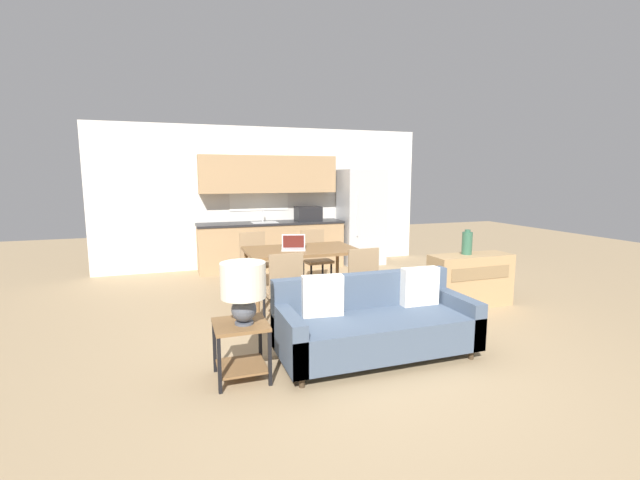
% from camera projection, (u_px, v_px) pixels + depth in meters
% --- Properties ---
extents(ground_plane, '(20.00, 20.00, 0.00)m').
position_uv_depth(ground_plane, '(367.00, 355.00, 4.26)').
color(ground_plane, '#9E8460').
extents(wall_back, '(6.40, 0.07, 2.70)m').
position_uv_depth(wall_back, '(267.00, 197.00, 8.38)').
color(wall_back, silver).
rests_on(wall_back, ground_plane).
extents(kitchen_counter, '(2.77, 0.65, 2.15)m').
position_uv_depth(kitchen_counter, '(272.00, 225.00, 8.18)').
color(kitchen_counter, tan).
rests_on(kitchen_counter, ground_plane).
extents(refrigerator, '(0.81, 0.76, 1.90)m').
position_uv_depth(refrigerator, '(361.00, 217.00, 8.65)').
color(refrigerator, '#B7BABC').
rests_on(refrigerator, ground_plane).
extents(dining_table, '(1.51, 0.95, 0.78)m').
position_uv_depth(dining_table, '(301.00, 253.00, 5.89)').
color(dining_table, brown).
rests_on(dining_table, ground_plane).
extents(couch, '(1.93, 0.80, 0.82)m').
position_uv_depth(couch, '(374.00, 323.00, 4.23)').
color(couch, '#3D2D1E').
rests_on(couch, ground_plane).
extents(side_table, '(0.46, 0.46, 0.51)m').
position_uv_depth(side_table, '(241.00, 341.00, 3.73)').
color(side_table, brown).
rests_on(side_table, ground_plane).
extents(table_lamp, '(0.39, 0.39, 0.54)m').
position_uv_depth(table_lamp, '(243.00, 286.00, 3.63)').
color(table_lamp, '#4C515B').
rests_on(table_lamp, side_table).
extents(credenza, '(1.15, 0.41, 0.71)m').
position_uv_depth(credenza, '(470.00, 280.00, 5.86)').
color(credenza, tan).
rests_on(credenza, ground_plane).
extents(vase, '(0.14, 0.14, 0.34)m').
position_uv_depth(vase, '(467.00, 243.00, 5.81)').
color(vase, '#336047').
rests_on(vase, credenza).
extents(dining_chair_far_right, '(0.45, 0.45, 0.91)m').
position_uv_depth(dining_chair_far_right, '(315.00, 256.00, 6.85)').
color(dining_chair_far_right, '#997A56').
rests_on(dining_chair_far_right, ground_plane).
extents(dining_chair_far_left, '(0.46, 0.46, 0.91)m').
position_uv_depth(dining_chair_far_left, '(255.00, 260.00, 6.54)').
color(dining_chair_far_left, '#997A56').
rests_on(dining_chair_far_left, ground_plane).
extents(dining_chair_near_right, '(0.43, 0.43, 0.91)m').
position_uv_depth(dining_chair_near_right, '(359.00, 280.00, 5.28)').
color(dining_chair_near_right, '#997A56').
rests_on(dining_chair_near_right, ground_plane).
extents(dining_chair_near_left, '(0.44, 0.44, 0.91)m').
position_uv_depth(dining_chair_near_left, '(283.00, 287.00, 4.95)').
color(dining_chair_near_left, '#997A56').
rests_on(dining_chair_near_left, ground_plane).
extents(laptop, '(0.38, 0.33, 0.20)m').
position_uv_depth(laptop, '(293.00, 246.00, 5.83)').
color(laptop, '#B7BABC').
rests_on(laptop, dining_table).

